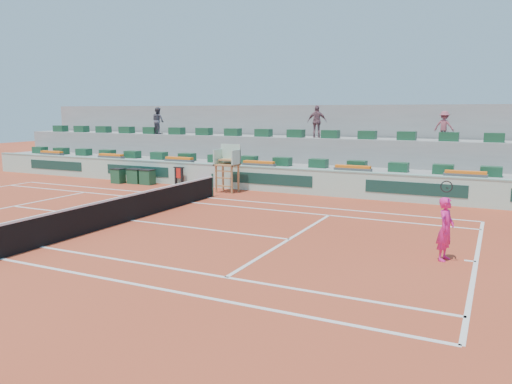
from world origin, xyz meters
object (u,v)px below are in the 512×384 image
umpire_chair (228,161)px  tennis_player (446,229)px  drink_cooler_a (147,177)px  player_bag (202,185)px

umpire_chair → tennis_player: 13.51m
umpire_chair → tennis_player: umpire_chair is taller
tennis_player → drink_cooler_a: bearing=154.1°
player_bag → umpire_chair: bearing=-13.8°
drink_cooler_a → tennis_player: bearing=-25.9°
player_bag → drink_cooler_a: 3.45m
player_bag → drink_cooler_a: bearing=-176.4°
tennis_player → umpire_chair: bearing=145.2°
drink_cooler_a → tennis_player: size_ratio=0.37×
umpire_chair → drink_cooler_a: size_ratio=2.86×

